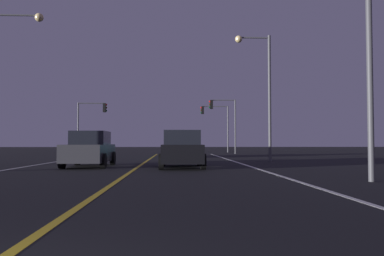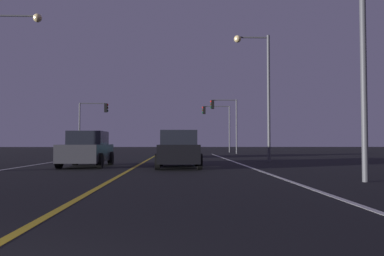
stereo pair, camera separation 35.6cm
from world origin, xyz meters
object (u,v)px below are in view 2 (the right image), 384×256
(street_lamp_right_near, at_px, (347,26))
(street_lamp_left_mid, at_px, (4,67))
(car_oncoming, at_px, (87,149))
(traffic_light_near_right, at_px, (224,114))
(car_lead_same_lane, at_px, (179,150))
(street_lamp_right_far, at_px, (260,81))
(car_ahead_far, at_px, (178,147))
(traffic_light_near_left, at_px, (94,116))
(traffic_light_far_right, at_px, (216,118))

(street_lamp_right_near, relative_size, street_lamp_left_mid, 0.92)
(car_oncoming, height_order, traffic_light_near_right, traffic_light_near_right)
(street_lamp_left_mid, bearing_deg, traffic_light_near_right, 54.78)
(car_oncoming, distance_m, car_lead_same_lane, 4.47)
(traffic_light_near_right, height_order, street_lamp_right_far, street_lamp_right_far)
(car_lead_same_lane, bearing_deg, street_lamp_right_near, -143.31)
(car_ahead_far, xyz_separation_m, street_lamp_right_far, (5.05, -7.12, 4.11))
(car_oncoming, relative_size, car_ahead_far, 1.00)
(traffic_light_near_left, height_order, traffic_light_far_right, traffic_light_far_right)
(traffic_light_near_right, bearing_deg, street_lamp_right_near, 90.78)
(car_ahead_far, bearing_deg, traffic_light_far_right, -17.16)
(traffic_light_near_left, relative_size, traffic_light_far_right, 0.95)
(traffic_light_near_left, distance_m, traffic_light_far_right, 14.05)
(car_ahead_far, relative_size, street_lamp_left_mid, 0.55)
(car_lead_same_lane, relative_size, traffic_light_near_right, 0.78)
(car_ahead_far, xyz_separation_m, street_lamp_left_mid, (-8.88, -10.38, 4.20))
(car_oncoming, bearing_deg, traffic_light_near_left, -168.46)
(car_oncoming, relative_size, traffic_light_far_right, 0.80)
(street_lamp_left_mid, bearing_deg, car_lead_same_lane, -13.66)
(traffic_light_near_right, relative_size, street_lamp_right_far, 0.72)
(traffic_light_near_right, bearing_deg, car_lead_same_lane, 77.85)
(car_lead_same_lane, bearing_deg, car_ahead_far, 0.41)
(traffic_light_near_left, bearing_deg, street_lamp_right_near, -64.23)
(traffic_light_far_right, bearing_deg, car_oncoming, 71.47)
(street_lamp_right_near, bearing_deg, traffic_light_near_right, -89.22)
(traffic_light_near_left, bearing_deg, street_lamp_right_far, -49.71)
(traffic_light_far_right, bearing_deg, car_lead_same_lane, 80.84)
(street_lamp_right_near, height_order, street_lamp_right_far, street_lamp_right_far)
(street_lamp_right_far, bearing_deg, car_ahead_far, -54.65)
(car_oncoming, height_order, car_ahead_far, same)
(traffic_light_far_right, bearing_deg, car_ahead_far, 72.84)
(traffic_light_near_right, relative_size, street_lamp_left_mid, 0.71)
(traffic_light_near_left, relative_size, street_lamp_left_mid, 0.66)
(traffic_light_near_left, distance_m, street_lamp_left_mid, 19.28)
(traffic_light_near_right, relative_size, traffic_light_near_left, 1.07)
(traffic_light_far_right, height_order, street_lamp_right_far, street_lamp_right_far)
(car_lead_same_lane, bearing_deg, traffic_light_near_right, -12.15)
(traffic_light_far_right, distance_m, street_lamp_right_far, 21.50)
(traffic_light_far_right, height_order, street_lamp_right_near, street_lamp_right_near)
(car_oncoming, xyz_separation_m, traffic_light_far_right, (8.73, 26.05, 3.20))
(car_lead_same_lane, relative_size, traffic_light_far_right, 0.80)
(traffic_light_near_left, distance_m, street_lamp_right_near, 31.23)
(street_lamp_left_mid, relative_size, street_lamp_right_far, 1.02)
(car_ahead_far, xyz_separation_m, traffic_light_far_right, (4.43, 14.36, 3.20))
(car_oncoming, height_order, car_lead_same_lane, same)
(traffic_light_near_left, height_order, street_lamp_left_mid, street_lamp_left_mid)
(car_ahead_far, relative_size, traffic_light_far_right, 0.80)
(street_lamp_right_near, xyz_separation_m, street_lamp_left_mid, (-13.96, 8.88, 0.40))
(car_lead_same_lane, height_order, traffic_light_far_right, traffic_light_far_right)
(traffic_light_near_right, bearing_deg, traffic_light_near_left, 0.00)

